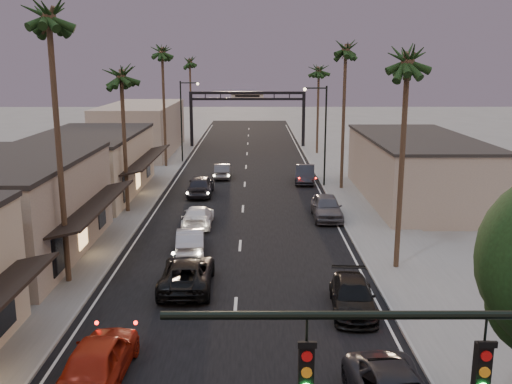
{
  "coord_description": "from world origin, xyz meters",
  "views": [
    {
      "loc": [
        0.86,
        -5.36,
        10.98
      ],
      "look_at": [
        0.99,
        31.86,
        2.5
      ],
      "focal_mm": 40.0,
      "sensor_mm": 36.0,
      "label": 1
    }
  ],
  "objects_px": {
    "palm_ra": "(408,53)",
    "palm_rb": "(346,45)",
    "palm_far": "(190,59)",
    "curbside_black": "(353,297)",
    "palm_lb": "(48,9)",
    "oncoming_red": "(99,358)",
    "oncoming_pickup": "(187,274)",
    "oncoming_silver": "(190,240)",
    "streetlight_left": "(184,115)",
    "streetlight_right": "(322,128)",
    "palm_ld": "(162,48)",
    "arch": "(247,105)",
    "palm_rc": "(319,67)",
    "palm_lc": "(121,70)"
  },
  "relations": [
    {
      "from": "palm_ra",
      "to": "palm_rb",
      "type": "distance_m",
      "value": 20.02
    },
    {
      "from": "palm_far",
      "to": "curbside_black",
      "type": "relative_size",
      "value": 2.79
    },
    {
      "from": "palm_lb",
      "to": "oncoming_red",
      "type": "xyz_separation_m",
      "value": [
        4.01,
        -9.1,
        -12.55
      ]
    },
    {
      "from": "palm_lb",
      "to": "palm_rb",
      "type": "xyz_separation_m",
      "value": [
        17.2,
        22.0,
        -0.97
      ]
    },
    {
      "from": "oncoming_pickup",
      "to": "oncoming_silver",
      "type": "relative_size",
      "value": 1.21
    },
    {
      "from": "streetlight_left",
      "to": "oncoming_silver",
      "type": "relative_size",
      "value": 2.01
    },
    {
      "from": "streetlight_right",
      "to": "palm_lb",
      "type": "bearing_deg",
      "value": -124.01
    },
    {
      "from": "palm_ld",
      "to": "palm_rb",
      "type": "distance_m",
      "value": 20.42
    },
    {
      "from": "oncoming_pickup",
      "to": "oncoming_silver",
      "type": "distance_m",
      "value": 5.52
    },
    {
      "from": "palm_ld",
      "to": "palm_lb",
      "type": "bearing_deg",
      "value": -90.0
    },
    {
      "from": "arch",
      "to": "palm_ra",
      "type": "xyz_separation_m",
      "value": [
        8.6,
        -46.0,
        5.91
      ]
    },
    {
      "from": "curbside_black",
      "to": "palm_rb",
      "type": "bearing_deg",
      "value": 86.52
    },
    {
      "from": "streetlight_left",
      "to": "curbside_black",
      "type": "bearing_deg",
      "value": -72.77
    },
    {
      "from": "arch",
      "to": "streetlight_right",
      "type": "xyz_separation_m",
      "value": [
        6.92,
        -25.0,
        -0.2
      ]
    },
    {
      "from": "oncoming_red",
      "to": "arch",
      "type": "bearing_deg",
      "value": -92.58
    },
    {
      "from": "palm_ld",
      "to": "curbside_black",
      "type": "distance_m",
      "value": 40.71
    },
    {
      "from": "oncoming_red",
      "to": "oncoming_pickup",
      "type": "xyz_separation_m",
      "value": [
        2.13,
        8.41,
        -0.09
      ]
    },
    {
      "from": "palm_lb",
      "to": "curbside_black",
      "type": "bearing_deg",
      "value": -13.82
    },
    {
      "from": "palm_lb",
      "to": "oncoming_silver",
      "type": "relative_size",
      "value": 3.4
    },
    {
      "from": "arch",
      "to": "palm_rb",
      "type": "xyz_separation_m",
      "value": [
        8.6,
        -26.0,
        6.88
      ]
    },
    {
      "from": "palm_rc",
      "to": "palm_far",
      "type": "xyz_separation_m",
      "value": [
        -16.9,
        14.0,
        0.97
      ]
    },
    {
      "from": "oncoming_pickup",
      "to": "palm_lc",
      "type": "bearing_deg",
      "value": -67.94
    },
    {
      "from": "palm_rb",
      "to": "oncoming_silver",
      "type": "xyz_separation_m",
      "value": [
        -11.5,
        -17.19,
        -11.68
      ]
    },
    {
      "from": "arch",
      "to": "palm_lb",
      "type": "height_order",
      "value": "palm_lb"
    },
    {
      "from": "oncoming_red",
      "to": "streetlight_right",
      "type": "bearing_deg",
      "value": -107.72
    },
    {
      "from": "palm_ra",
      "to": "palm_lc",
      "type": "bearing_deg",
      "value": 145.1
    },
    {
      "from": "streetlight_right",
      "to": "curbside_black",
      "type": "bearing_deg",
      "value": -93.51
    },
    {
      "from": "oncoming_silver",
      "to": "curbside_black",
      "type": "distance_m",
      "value": 11.62
    },
    {
      "from": "curbside_black",
      "to": "oncoming_pickup",
      "type": "bearing_deg",
      "value": 164.57
    },
    {
      "from": "palm_far",
      "to": "oncoming_silver",
      "type": "relative_size",
      "value": 2.95
    },
    {
      "from": "palm_ra",
      "to": "curbside_black",
      "type": "distance_m",
      "value": 12.49
    },
    {
      "from": "streetlight_left",
      "to": "oncoming_pickup",
      "type": "bearing_deg",
      "value": -83.08
    },
    {
      "from": "curbside_black",
      "to": "palm_lb",
      "type": "bearing_deg",
      "value": 170.1
    },
    {
      "from": "streetlight_right",
      "to": "oncoming_red",
      "type": "bearing_deg",
      "value": -109.73
    },
    {
      "from": "oncoming_red",
      "to": "palm_far",
      "type": "bearing_deg",
      "value": -84.73
    },
    {
      "from": "arch",
      "to": "streetlight_left",
      "type": "height_order",
      "value": "streetlight_left"
    },
    {
      "from": "palm_ra",
      "to": "oncoming_red",
      "type": "height_order",
      "value": "palm_ra"
    },
    {
      "from": "streetlight_left",
      "to": "curbside_black",
      "type": "xyz_separation_m",
      "value": [
        12.22,
        -39.42,
        -4.64
      ]
    },
    {
      "from": "streetlight_left",
      "to": "palm_far",
      "type": "height_order",
      "value": "palm_far"
    },
    {
      "from": "oncoming_red",
      "to": "palm_rb",
      "type": "bearing_deg",
      "value": -110.97
    },
    {
      "from": "streetlight_right",
      "to": "oncoming_red",
      "type": "xyz_separation_m",
      "value": [
        -11.51,
        -32.1,
        -4.49
      ]
    },
    {
      "from": "streetlight_right",
      "to": "palm_ra",
      "type": "bearing_deg",
      "value": -85.43
    },
    {
      "from": "palm_ra",
      "to": "palm_far",
      "type": "relative_size",
      "value": 1.0
    },
    {
      "from": "streetlight_left",
      "to": "palm_ld",
      "type": "height_order",
      "value": "palm_ld"
    },
    {
      "from": "streetlight_left",
      "to": "palm_rb",
      "type": "xyz_separation_m",
      "value": [
        15.52,
        -14.0,
        7.09
      ]
    },
    {
      "from": "palm_lc",
      "to": "palm_ld",
      "type": "relative_size",
      "value": 0.86
    },
    {
      "from": "palm_ra",
      "to": "palm_far",
      "type": "distance_m",
      "value": 56.58
    },
    {
      "from": "oncoming_silver",
      "to": "curbside_black",
      "type": "relative_size",
      "value": 0.95
    },
    {
      "from": "arch",
      "to": "oncoming_pickup",
      "type": "xyz_separation_m",
      "value": [
        -2.47,
        -48.69,
        -4.78
      ]
    },
    {
      "from": "palm_rc",
      "to": "curbside_black",
      "type": "xyz_separation_m",
      "value": [
        -3.3,
        -45.42,
        -9.78
      ]
    }
  ]
}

